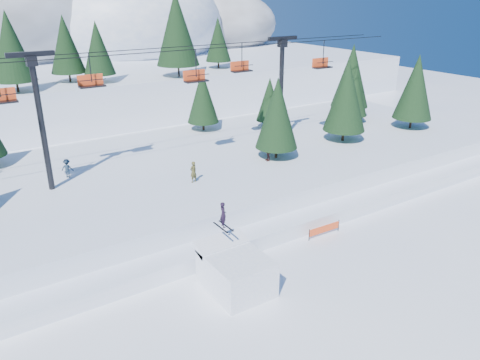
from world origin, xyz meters
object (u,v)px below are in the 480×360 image
banner_near (324,229)px  banner_far (327,214)px  jump_kicker (235,271)px  chairlift (168,87)px

banner_near → banner_far: same height
jump_kicker → chairlift: bearing=77.7°
jump_kicker → banner_near: 9.19m
jump_kicker → banner_far: (10.80, 3.65, -0.68)m
jump_kicker → banner_near: jump_kicker is taller
chairlift → banner_near: bearing=-68.1°
jump_kicker → chairlift: chairlift is taller
chairlift → banner_far: 16.63m
banner_near → chairlift: bearing=111.9°
chairlift → banner_far: size_ratio=17.20×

